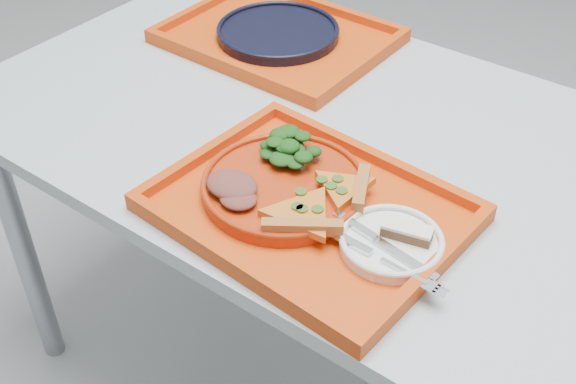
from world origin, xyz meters
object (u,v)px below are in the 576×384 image
object	(u,v)px
tray_main	(309,212)
navy_plate	(278,33)
tray_far	(278,39)
dinner_plate	(284,187)
dessert_bar	(407,231)

from	to	relation	value
tray_main	navy_plate	distance (m)	0.57
tray_far	navy_plate	size ratio (longest dim) A/B	1.73
tray_main	dinner_plate	world-z (taller)	dinner_plate
tray_main	navy_plate	bearing A→B (deg)	135.95
tray_main	tray_far	size ratio (longest dim) A/B	1.00
navy_plate	dinner_plate	bearing A→B (deg)	-51.64
tray_main	tray_far	xyz separation A→B (m)	(-0.38, 0.42, 0.00)
dinner_plate	dessert_bar	size ratio (longest dim) A/B	3.37
tray_far	dinner_plate	bearing A→B (deg)	-51.07
dinner_plate	dessert_bar	xyz separation A→B (m)	(0.21, 0.01, 0.02)
tray_far	navy_plate	bearing A→B (deg)	0.00
navy_plate	dessert_bar	distance (m)	0.67
tray_far	dessert_bar	distance (m)	0.67
tray_main	dinner_plate	size ratio (longest dim) A/B	1.73
dessert_bar	navy_plate	bearing A→B (deg)	129.35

